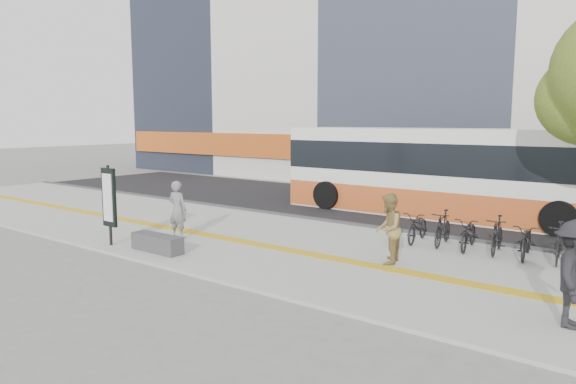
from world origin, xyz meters
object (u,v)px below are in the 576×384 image
Objects in this scene: bus at (442,175)px; pedestrian_dark at (574,274)px; seated_woman at (178,210)px; signboard at (109,199)px; pedestrian_tan at (388,229)px; bench at (157,243)px.

pedestrian_dark is at bearing -56.93° from bus.
bus is at bearing -127.34° from seated_woman.
seated_woman is (0.80, 1.71, -0.45)m from signboard.
bus reaches higher than pedestrian_dark.
signboard is 1.31× the size of pedestrian_tan.
pedestrian_tan is at bearing -78.08° from bus.
bus is 10.50m from pedestrian_dark.
signboard is 1.94m from seated_woman.
bench is 0.73× the size of signboard.
bench is 5.93m from pedestrian_tan.
signboard reaches higher than seated_woman.
bench is at bearing 111.36° from seated_woman.
pedestrian_tan is at bearing -176.98° from seated_woman.
bench is 1.94m from signboard.
bus is 7.00× the size of seated_woman.
signboard is (-1.60, -0.31, 1.06)m from bench.
bench is 0.14× the size of bus.
signboard reaches higher than pedestrian_tan.
bus is 7.25m from pedestrian_tan.
seated_woman is (-4.59, -8.30, -0.61)m from bus.
bench is 9.58m from pedestrian_dark.
pedestrian_dark is at bearing 168.91° from seated_woman.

